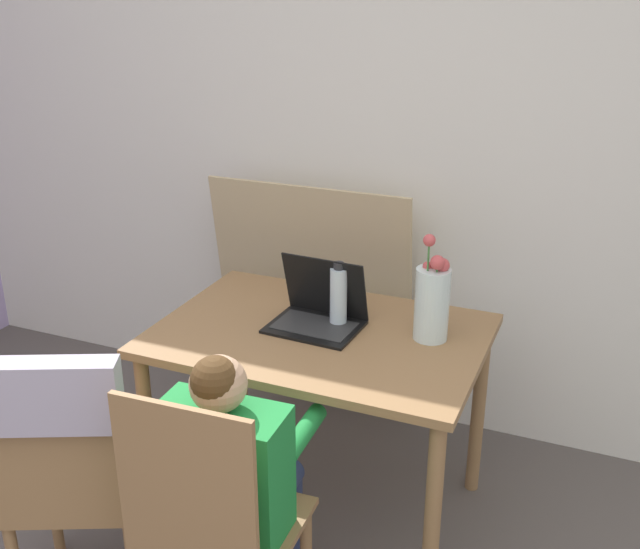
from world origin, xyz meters
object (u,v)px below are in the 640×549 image
object	(u,v)px
chair_spare	(63,450)
laptop	(319,310)
water_bottle	(338,296)
flower_vase	(432,299)
person_seated	(233,465)
chair_occupied	(213,531)

from	to	relation	value
chair_spare	laptop	world-z (taller)	laptop
laptop	water_bottle	size ratio (longest dim) A/B	1.37
laptop	flower_vase	size ratio (longest dim) A/B	0.85
chair_spare	person_seated	size ratio (longest dim) A/B	0.97
laptop	flower_vase	distance (m)	0.39
water_bottle	chair_spare	bearing A→B (deg)	-120.60
person_seated	laptop	xyz separation A→B (m)	(-0.02, 0.66, 0.19)
chair_occupied	chair_spare	bearing A→B (deg)	0.97
person_seated	flower_vase	distance (m)	0.84
chair_spare	laptop	size ratio (longest dim) A/B	2.97
chair_occupied	person_seated	bearing A→B (deg)	-90.00
flower_vase	water_bottle	world-z (taller)	flower_vase
chair_spare	flower_vase	world-z (taller)	flower_vase
laptop	water_bottle	distance (m)	0.09
chair_occupied	laptop	bearing A→B (deg)	-90.57
chair_occupied	flower_vase	distance (m)	0.99
chair_occupied	water_bottle	xyz separation A→B (m)	(0.04, 0.81, 0.37)
person_seated	laptop	bearing A→B (deg)	-90.68
person_seated	laptop	size ratio (longest dim) A/B	3.06
chair_spare	person_seated	bearing A→B (deg)	174.42
person_seated	water_bottle	bearing A→B (deg)	-96.03
chair_occupied	chair_spare	world-z (taller)	chair_spare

